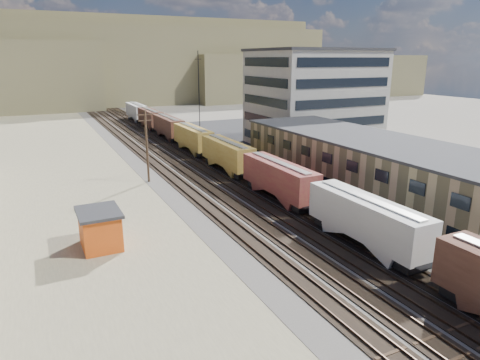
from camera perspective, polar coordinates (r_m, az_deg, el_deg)
name	(u,v)px	position (r m, az deg, el deg)	size (l,w,h in m)	color
ground	(450,332)	(31.56, 26.21, -17.73)	(300.00, 300.00, 0.00)	#6B6356
ballast_bed	(188,163)	(70.78, -6.97, 2.22)	(18.00, 200.00, 0.06)	#4C4742
dirt_yard	(62,197)	(57.64, -22.67, -2.12)	(24.00, 180.00, 0.03)	#847A5B
asphalt_lot	(354,169)	(68.84, 14.96, 1.39)	(26.00, 120.00, 0.04)	#232326
rail_tracks	(185,163)	(70.59, -7.39, 2.24)	(11.40, 200.00, 0.24)	black
freight_train	(209,145)	(71.67, -4.22, 4.73)	(3.00, 119.74, 4.46)	black
warehouse	(365,165)	(56.19, 16.36, 1.90)	(12.40, 40.40, 7.25)	tan
office_tower	(313,97)	(86.47, 9.76, 10.79)	(22.60, 18.60, 18.45)	#9E998E
utility_pole_north	(147,145)	(59.84, -12.32, 4.62)	(2.20, 0.32, 10.00)	#382619
radio_mast	(199,101)	(80.60, -5.47, 10.49)	(1.20, 0.16, 18.00)	black
hills_north	(88,65)	(184.45, -19.60, 14.24)	(265.00, 80.00, 32.00)	brown
maintenance_shed	(100,228)	(40.98, -18.16, -6.15)	(3.74, 4.82, 3.51)	#D84F14
parked_car_blue	(287,140)	(86.84, 6.34, 5.32)	(2.73, 5.93, 1.65)	navy
parked_car_far	(376,150)	(80.58, 17.71, 3.83)	(1.93, 4.80, 1.63)	silver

